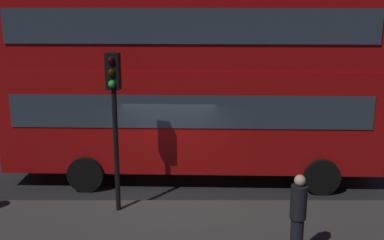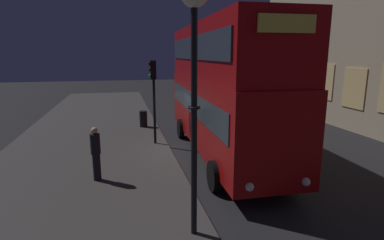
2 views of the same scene
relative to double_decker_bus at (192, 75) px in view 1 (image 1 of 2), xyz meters
The scene contains 4 objects.
ground_plane 3.37m from the double_decker_bus, 116.15° to the right, with size 80.00×80.00×0.00m, color #232326.
double_decker_bus is the anchor object (origin of this frame).
traffic_light_near_kerb 3.26m from the double_decker_bus, 124.15° to the right, with size 0.35×0.38×3.89m.
pedestrian 5.84m from the double_decker_bus, 67.75° to the right, with size 0.32×0.32×1.83m.
Camera 1 is at (0.62, -12.55, 5.28)m, focal length 45.32 mm.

